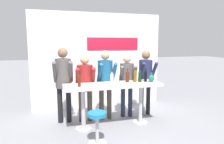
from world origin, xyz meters
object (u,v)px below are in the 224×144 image
object	(u,v)px
wine_bottle_1	(146,76)
person_center_left	(105,77)
decorative_vase	(151,78)
wine_bottle_0	(127,76)
person_far_left	(63,77)
person_center_right	(146,75)
wine_bottle_2	(140,76)
wine_bottle_3	(112,78)
person_left	(85,82)
person_center	(127,79)
bar_stool	(97,123)
tasting_table	(113,91)
wine_bottle_5	(135,76)
wine_bottle_4	(79,80)

from	to	relation	value
wine_bottle_1	person_center_left	bearing A→B (deg)	152.32
wine_bottle_1	decorative_vase	world-z (taller)	wine_bottle_1
wine_bottle_0	person_far_left	bearing A→B (deg)	162.73
wine_bottle_1	person_center_right	bearing A→B (deg)	64.36
wine_bottle_2	wine_bottle_3	size ratio (longest dim) A/B	0.99
person_far_left	wine_bottle_3	bearing A→B (deg)	-28.74
person_left	person_center_right	bearing A→B (deg)	4.75
person_center	person_center_left	bearing A→B (deg)	-169.37
bar_stool	person_center_left	distance (m)	1.44
person_center	person_far_left	bearing A→B (deg)	-171.45
person_center_left	decorative_vase	distance (m)	1.10
person_center_right	person_center	bearing A→B (deg)	-176.72
bar_stool	person_far_left	world-z (taller)	person_far_left
tasting_table	decorative_vase	size ratio (longest dim) A/B	9.87
wine_bottle_3	wine_bottle_5	size ratio (longest dim) A/B	0.95
decorative_vase	person_center_right	bearing A→B (deg)	78.89
wine_bottle_0	wine_bottle_3	size ratio (longest dim) A/B	1.02
person_left	wine_bottle_1	size ratio (longest dim) A/B	5.08
person_far_left	wine_bottle_3	distance (m)	1.17
person_center_left	wine_bottle_1	bearing A→B (deg)	-28.28
person_center	wine_bottle_2	xyz separation A→B (m)	(0.16, -0.44, 0.13)
tasting_table	wine_bottle_2	xyz separation A→B (m)	(0.66, 0.04, 0.30)
person_far_left	decorative_vase	xyz separation A→B (m)	(1.96, -0.57, -0.03)
bar_stool	wine_bottle_0	bearing A→B (deg)	42.37
person_center	wine_bottle_0	distance (m)	0.44
wine_bottle_2	decorative_vase	size ratio (longest dim) A/B	1.38
person_far_left	decorative_vase	distance (m)	2.04
person_center_right	wine_bottle_2	world-z (taller)	person_center_right
wine_bottle_4	wine_bottle_5	distance (m)	1.31
wine_bottle_4	decorative_vase	size ratio (longest dim) A/B	1.37
person_center_left	wine_bottle_2	size ratio (longest dim) A/B	5.59
tasting_table	bar_stool	xyz separation A→B (m)	(-0.52, -0.73, -0.41)
wine_bottle_3	wine_bottle_4	xyz separation A→B (m)	(-0.69, 0.03, -0.01)
wine_bottle_3	wine_bottle_4	distance (m)	0.69
person_center	wine_bottle_5	xyz separation A→B (m)	(0.05, -0.42, 0.14)
person_far_left	person_center_right	bearing A→B (deg)	2.95
wine_bottle_0	wine_bottle_3	xyz separation A→B (m)	(-0.43, -0.20, -0.00)
person_center_left	wine_bottle_5	bearing A→B (deg)	-35.07
wine_bottle_4	person_center	bearing A→B (deg)	24.37
person_center_left	person_far_left	bearing A→B (deg)	176.72
bar_stool	wine_bottle_0	size ratio (longest dim) A/B	1.98
decorative_vase	wine_bottle_4	bearing A→B (deg)	-178.55
tasting_table	person_center	bearing A→B (deg)	43.76
wine_bottle_4	wine_bottle_5	bearing A→B (deg)	6.53
person_center_left	bar_stool	bearing A→B (deg)	-111.73
person_left	person_center_right	world-z (taller)	person_center_right
wine_bottle_3	person_center_right	bearing A→B (deg)	28.75
bar_stool	wine_bottle_1	xyz separation A→B (m)	(1.32, 0.76, 0.71)
person_center	person_center_right	xyz separation A→B (m)	(0.51, -0.01, 0.06)
wine_bottle_4	decorative_vase	xyz separation A→B (m)	(1.67, 0.04, -0.05)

